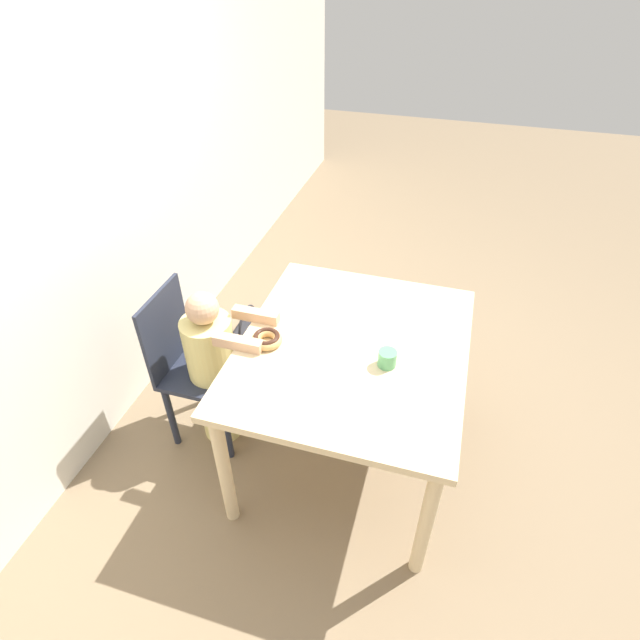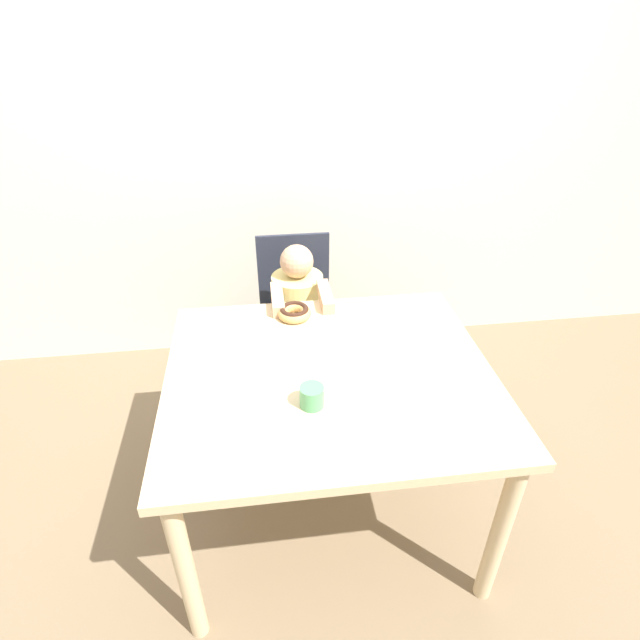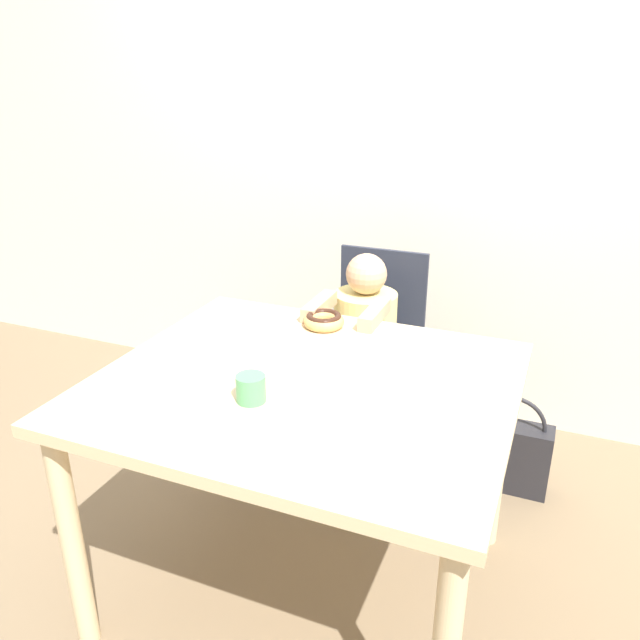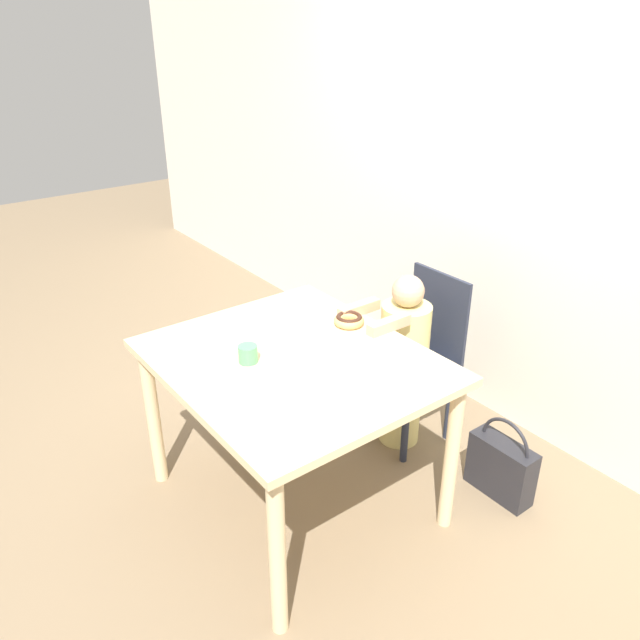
{
  "view_description": "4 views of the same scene",
  "coord_description": "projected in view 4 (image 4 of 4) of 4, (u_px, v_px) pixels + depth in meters",
  "views": [
    {
      "loc": [
        -1.61,
        -0.32,
        2.18
      ],
      "look_at": [
        -0.02,
        0.15,
        0.86
      ],
      "focal_mm": 28.0,
      "sensor_mm": 36.0,
      "label": 1
    },
    {
      "loc": [
        -0.21,
        -1.35,
        1.83
      ],
      "look_at": [
        -0.02,
        0.15,
        0.86
      ],
      "focal_mm": 28.0,
      "sensor_mm": 36.0,
      "label": 2
    },
    {
      "loc": [
        0.62,
        -1.41,
        1.55
      ],
      "look_at": [
        -0.02,
        0.15,
        0.86
      ],
      "focal_mm": 35.0,
      "sensor_mm": 36.0,
      "label": 3
    },
    {
      "loc": [
        1.81,
        -1.24,
        2.0
      ],
      "look_at": [
        -0.02,
        0.15,
        0.86
      ],
      "focal_mm": 35.0,
      "sensor_mm": 36.0,
      "label": 4
    }
  ],
  "objects": [
    {
      "name": "handbag",
      "position": [
        501.0,
        466.0,
        2.82
      ],
      "size": [
        0.31,
        0.12,
        0.4
      ],
      "color": "#232328",
      "rests_on": "ground_plane"
    },
    {
      "name": "cup",
      "position": [
        248.0,
        354.0,
        2.47
      ],
      "size": [
        0.08,
        0.08,
        0.07
      ],
      "color": "#519E66",
      "rests_on": "dining_table"
    },
    {
      "name": "dining_table",
      "position": [
        294.0,
        378.0,
        2.56
      ],
      "size": [
        1.13,
        0.98,
        0.74
      ],
      "color": "beige",
      "rests_on": "ground_plane"
    },
    {
      "name": "napkin",
      "position": [
        304.0,
        343.0,
        2.63
      ],
      "size": [
        0.24,
        0.24,
        0.0
      ],
      "color": "white",
      "rests_on": "dining_table"
    },
    {
      "name": "ground_plane",
      "position": [
        296.0,
        499.0,
        2.85
      ],
      "size": [
        12.0,
        12.0,
        0.0
      ],
      "primitive_type": "plane",
      "color": "#7A664C"
    },
    {
      "name": "chair",
      "position": [
        419.0,
        357.0,
        3.12
      ],
      "size": [
        0.36,
        0.38,
        0.87
      ],
      "color": "#232838",
      "rests_on": "ground_plane"
    },
    {
      "name": "child_figure",
      "position": [
        402.0,
        362.0,
        3.05
      ],
      "size": [
        0.25,
        0.44,
        0.91
      ],
      "color": "#E0D17F",
      "rests_on": "ground_plane"
    },
    {
      "name": "donut",
      "position": [
        349.0,
        320.0,
        2.77
      ],
      "size": [
        0.14,
        0.14,
        0.05
      ],
      "color": "tan",
      "rests_on": "dining_table"
    },
    {
      "name": "wall_back",
      "position": [
        513.0,
        185.0,
        3.0
      ],
      "size": [
        8.0,
        0.05,
        2.5
      ],
      "color": "silver",
      "rests_on": "ground_plane"
    }
  ]
}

